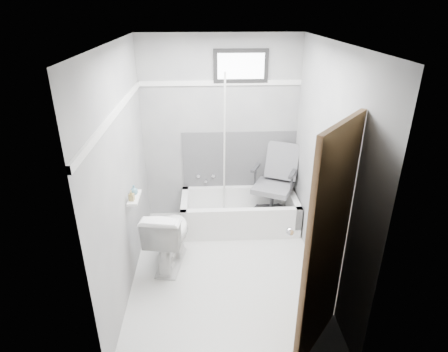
{
  "coord_description": "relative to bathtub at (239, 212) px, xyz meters",
  "views": [
    {
      "loc": [
        -0.19,
        -3.33,
        2.7
      ],
      "look_at": [
        0.0,
        0.35,
        1.0
      ],
      "focal_mm": 30.0,
      "sensor_mm": 36.0,
      "label": 1
    }
  ],
  "objects": [
    {
      "name": "toilet",
      "position": [
        -0.85,
        -0.75,
        0.16
      ],
      "size": [
        0.54,
        0.81,
        0.73
      ],
      "primitive_type": "imported",
      "rotation": [
        0.0,
        0.0,
        2.97
      ],
      "color": "white",
      "rests_on": "floor"
    },
    {
      "name": "floor",
      "position": [
        -0.23,
        -0.93,
        -0.21
      ],
      "size": [
        2.6,
        2.6,
        0.0
      ],
      "primitive_type": "plane",
      "color": "silver",
      "rests_on": "ground"
    },
    {
      "name": "wall_front",
      "position": [
        -0.23,
        -2.23,
        0.99
      ],
      "size": [
        2.0,
        0.02,
        2.4
      ],
      "primitive_type": "cube",
      "color": "slate",
      "rests_on": "floor"
    },
    {
      "name": "door",
      "position": [
        0.75,
        -2.21,
        0.79
      ],
      "size": [
        0.78,
        0.78,
        2.0
      ],
      "primitive_type": null,
      "color": "brown",
      "rests_on": "floor"
    },
    {
      "name": "wall_left",
      "position": [
        -1.23,
        -0.93,
        0.99
      ],
      "size": [
        0.02,
        2.6,
        2.4
      ],
      "primitive_type": "cube",
      "color": "slate",
      "rests_on": "floor"
    },
    {
      "name": "pole",
      "position": [
        -0.19,
        0.13,
        0.84
      ],
      "size": [
        0.02,
        0.31,
        1.93
      ],
      "primitive_type": "cylinder",
      "rotation": [
        0.15,
        0.0,
        0.0
      ],
      "color": "silver",
      "rests_on": "bathtub"
    },
    {
      "name": "bathtub",
      "position": [
        0.0,
        0.0,
        0.0
      ],
      "size": [
        1.5,
        0.7,
        0.42
      ],
      "primitive_type": null,
      "color": "white",
      "rests_on": "floor"
    },
    {
      "name": "wall_right",
      "position": [
        0.77,
        -0.93,
        0.99
      ],
      "size": [
        0.02,
        2.6,
        2.4
      ],
      "primitive_type": "cube",
      "color": "slate",
      "rests_on": "floor"
    },
    {
      "name": "window",
      "position": [
        0.02,
        0.36,
        1.81
      ],
      "size": [
        0.66,
        0.04,
        0.4
      ],
      "primitive_type": null,
      "color": "black",
      "rests_on": "wall_back"
    },
    {
      "name": "faucet",
      "position": [
        -0.43,
        0.34,
        0.34
      ],
      "size": [
        0.26,
        0.1,
        0.16
      ],
      "primitive_type": null,
      "color": "silver",
      "rests_on": "wall_back"
    },
    {
      "name": "office_chair",
      "position": [
        0.44,
        0.05,
        0.39
      ],
      "size": [
        0.73,
        0.73,
        0.95
      ],
      "primitive_type": null,
      "rotation": [
        0.0,
        0.0,
        -0.45
      ],
      "color": "slate",
      "rests_on": "bathtub"
    },
    {
      "name": "soap_bottle_b",
      "position": [
        -1.17,
        -0.78,
        0.75
      ],
      "size": [
        0.11,
        0.11,
        0.1
      ],
      "primitive_type": "imported",
      "rotation": [
        0.0,
        0.0,
        0.9
      ],
      "color": "teal",
      "rests_on": "shelf"
    },
    {
      "name": "soap_bottle_a",
      "position": [
        -1.17,
        -0.92,
        0.76
      ],
      "size": [
        0.06,
        0.06,
        0.11
      ],
      "primitive_type": "imported",
      "rotation": [
        0.0,
        0.0,
        -0.16
      ],
      "color": "olive",
      "rests_on": "shelf"
    },
    {
      "name": "trim_back",
      "position": [
        -0.23,
        0.36,
        1.61
      ],
      "size": [
        2.0,
        0.02,
        0.06
      ],
      "primitive_type": "cube",
      "color": "white",
      "rests_on": "wall_back"
    },
    {
      "name": "backerboard",
      "position": [
        0.02,
        0.36,
        0.59
      ],
      "size": [
        1.5,
        0.02,
        0.78
      ],
      "primitive_type": "cube",
      "color": "#4C4C4F",
      "rests_on": "wall_back"
    },
    {
      "name": "shelf",
      "position": [
        -1.16,
        -0.84,
        0.69
      ],
      "size": [
        0.1,
        0.32,
        0.02
      ],
      "primitive_type": "cube",
      "color": "white",
      "rests_on": "wall_left"
    },
    {
      "name": "wall_back",
      "position": [
        -0.23,
        0.37,
        0.99
      ],
      "size": [
        2.0,
        0.02,
        2.4
      ],
      "primitive_type": "cube",
      "color": "slate",
      "rests_on": "floor"
    },
    {
      "name": "trim_left",
      "position": [
        -1.22,
        -0.93,
        1.61
      ],
      "size": [
        0.02,
        2.6,
        0.06
      ],
      "primitive_type": "cube",
      "color": "white",
      "rests_on": "wall_left"
    },
    {
      "name": "ceiling",
      "position": [
        -0.23,
        -0.93,
        2.19
      ],
      "size": [
        2.6,
        2.6,
        0.0
      ],
      "primitive_type": "plane",
      "rotation": [
        3.14,
        0.0,
        0.0
      ],
      "color": "silver",
      "rests_on": "floor"
    }
  ]
}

